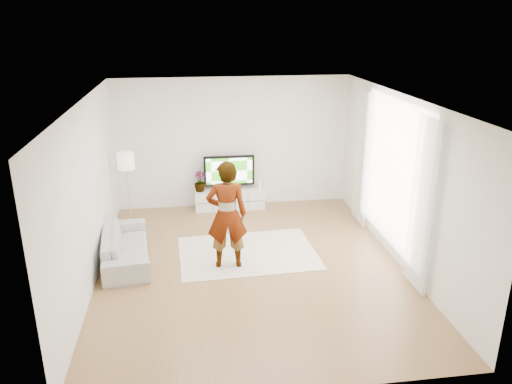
{
  "coord_description": "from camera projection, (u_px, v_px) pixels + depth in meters",
  "views": [
    {
      "loc": [
        -0.96,
        -7.4,
        3.97
      ],
      "look_at": [
        0.14,
        0.4,
        1.19
      ],
      "focal_mm": 35.0,
      "sensor_mm": 36.0,
      "label": 1
    }
  ],
  "objects": [
    {
      "name": "ceiling",
      "position": [
        251.0,
        99.0,
        7.43
      ],
      "size": [
        6.0,
        6.0,
        0.0
      ],
      "primitive_type": "plane",
      "color": "white",
      "rests_on": "wall_back"
    },
    {
      "name": "floor_lamp",
      "position": [
        126.0,
        164.0,
        9.67
      ],
      "size": [
        0.33,
        0.33,
        1.49
      ],
      "color": "silver",
      "rests_on": "floor"
    },
    {
      "name": "game_console",
      "position": [
        260.0,
        184.0,
        10.84
      ],
      "size": [
        0.06,
        0.16,
        0.21
      ],
      "rotation": [
        0.0,
        0.0,
        -0.07
      ],
      "color": "white",
      "rests_on": "media_console"
    },
    {
      "name": "rug",
      "position": [
        248.0,
        253.0,
        8.85
      ],
      "size": [
        2.46,
        1.82,
        0.01
      ],
      "primitive_type": "cube",
      "rotation": [
        0.0,
        0.0,
        0.04
      ],
      "color": "#F3E5CF",
      "rests_on": "floor"
    },
    {
      "name": "potted_plant",
      "position": [
        200.0,
        182.0,
        10.63
      ],
      "size": [
        0.3,
        0.3,
        0.43
      ],
      "primitive_type": "imported",
      "rotation": [
        0.0,
        0.0,
        0.29
      ],
      "color": "#3F7238",
      "rests_on": "media_console"
    },
    {
      "name": "floor",
      "position": [
        251.0,
        267.0,
        8.36
      ],
      "size": [
        6.0,
        6.0,
        0.0
      ],
      "primitive_type": "plane",
      "color": "#AB7F4D",
      "rests_on": "ground"
    },
    {
      "name": "sofa",
      "position": [
        125.0,
        246.0,
        8.5
      ],
      "size": [
        0.93,
        1.94,
        0.55
      ],
      "primitive_type": "imported",
      "rotation": [
        0.0,
        0.0,
        1.68
      ],
      "color": "#AEAEA9",
      "rests_on": "floor"
    },
    {
      "name": "curtain_far",
      "position": [
        362.0,
        158.0,
        9.72
      ],
      "size": [
        0.04,
        0.7,
        2.6
      ],
      "primitive_type": "cube",
      "color": "white",
      "rests_on": "floor"
    },
    {
      "name": "window",
      "position": [
        393.0,
        173.0,
        8.48
      ],
      "size": [
        0.01,
        2.6,
        2.5
      ],
      "primitive_type": "cube",
      "color": "white",
      "rests_on": "wall_right"
    },
    {
      "name": "wall_left",
      "position": [
        88.0,
        196.0,
        7.56
      ],
      "size": [
        0.02,
        6.0,
        2.8
      ],
      "primitive_type": "cube",
      "color": "white",
      "rests_on": "floor"
    },
    {
      "name": "curtain_near",
      "position": [
        422.0,
        206.0,
        7.29
      ],
      "size": [
        0.04,
        0.7,
        2.6
      ],
      "primitive_type": "cube",
      "color": "white",
      "rests_on": "floor"
    },
    {
      "name": "television",
      "position": [
        229.0,
        171.0,
        10.68
      ],
      "size": [
        1.08,
        0.21,
        0.75
      ],
      "color": "black",
      "rests_on": "media_console"
    },
    {
      "name": "player",
      "position": [
        227.0,
        215.0,
        8.1
      ],
      "size": [
        0.68,
        0.47,
        1.82
      ],
      "primitive_type": "imported",
      "rotation": [
        0.0,
        0.0,
        3.09
      ],
      "color": "#334772",
      "rests_on": "rug"
    },
    {
      "name": "wall_front",
      "position": [
        289.0,
        283.0,
        5.09
      ],
      "size": [
        5.0,
        0.02,
        2.8
      ],
      "primitive_type": "cube",
      "color": "white",
      "rests_on": "floor"
    },
    {
      "name": "wall_back",
      "position": [
        233.0,
        143.0,
        10.69
      ],
      "size": [
        5.0,
        0.02,
        2.8
      ],
      "primitive_type": "cube",
      "color": "white",
      "rests_on": "floor"
    },
    {
      "name": "media_console",
      "position": [
        230.0,
        199.0,
        10.86
      ],
      "size": [
        1.5,
        0.43,
        0.42
      ],
      "color": "white",
      "rests_on": "floor"
    },
    {
      "name": "wall_right",
      "position": [
        401.0,
        181.0,
        8.22
      ],
      "size": [
        0.02,
        6.0,
        2.8
      ],
      "primitive_type": "cube",
      "color": "white",
      "rests_on": "floor"
    }
  ]
}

